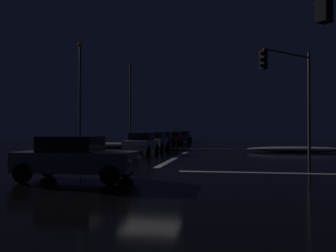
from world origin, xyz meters
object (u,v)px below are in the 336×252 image
object	(u,v)px
sedan_white	(141,143)
sedan_gray_crossing	(75,158)
sedan_black	(163,139)
sedan_orange	(185,136)
sedan_blue	(183,137)
sedan_red	(173,138)
traffic_signal_ne	(291,83)
streetlamp_left_far	(130,98)
streetlamp_left_near	(80,89)
sedan_silver	(155,141)

from	to	relation	value
sedan_white	sedan_gray_crossing	xyz separation A→B (m)	(1.09, -14.42, 0.00)
sedan_black	sedan_orange	xyz separation A→B (m)	(0.02, 19.41, 0.00)
sedan_blue	sedan_orange	world-z (taller)	same
sedan_red	traffic_signal_ne	world-z (taller)	traffic_signal_ne
streetlamp_left_far	streetlamp_left_near	distance (m)	16.01
traffic_signal_ne	sedan_white	bearing A→B (deg)	159.19
sedan_silver	streetlamp_left_far	xyz separation A→B (m)	(-5.86, 12.94, 5.05)
sedan_silver	sedan_blue	distance (m)	19.52
sedan_gray_crossing	streetlamp_left_far	xyz separation A→B (m)	(-7.06, 33.01, 5.05)
sedan_red	sedan_orange	world-z (taller)	same
sedan_blue	traffic_signal_ne	size ratio (longest dim) A/B	0.65
sedan_white	sedan_orange	bearing A→B (deg)	91.01
sedan_gray_crossing	streetlamp_left_far	world-z (taller)	streetlamp_left_far
sedan_red	sedan_blue	world-z (taller)	same
sedan_orange	sedan_gray_crossing	xyz separation A→B (m)	(1.66, -46.18, 0.00)
sedan_white	traffic_signal_ne	distance (m)	11.59
sedan_blue	traffic_signal_ne	world-z (taller)	traffic_signal_ne
sedan_white	sedan_silver	world-z (taller)	same
sedan_gray_crossing	traffic_signal_ne	world-z (taller)	traffic_signal_ne
sedan_white	traffic_signal_ne	size ratio (longest dim) A/B	0.65
sedan_white	sedan_gray_crossing	size ratio (longest dim) A/B	1.00
sedan_orange	streetlamp_left_near	size ratio (longest dim) A/B	0.47
sedan_black	sedan_gray_crossing	xyz separation A→B (m)	(1.67, -26.77, 0.00)
sedan_gray_crossing	sedan_blue	bearing A→B (deg)	91.55
sedan_red	traffic_signal_ne	xyz separation A→B (m)	(10.65, -22.67, 3.79)
sedan_black	traffic_signal_ne	xyz separation A→B (m)	(10.82, -16.24, 3.79)
sedan_silver	streetlamp_left_near	size ratio (longest dim) A/B	0.47
streetlamp_left_far	streetlamp_left_near	bearing A→B (deg)	-90.00
sedan_orange	sedan_silver	bearing A→B (deg)	-89.01
sedan_red	streetlamp_left_near	distance (m)	17.70
sedan_orange	streetlamp_left_near	distance (m)	30.01
sedan_gray_crossing	traffic_signal_ne	distance (m)	14.45
streetlamp_left_far	sedan_red	bearing A→B (deg)	1.96
sedan_gray_crossing	traffic_signal_ne	size ratio (longest dim) A/B	0.65
sedan_silver	traffic_signal_ne	world-z (taller)	traffic_signal_ne
sedan_orange	traffic_signal_ne	xyz separation A→B (m)	(10.80, -35.65, 3.79)
sedan_silver	sedan_black	bearing A→B (deg)	94.02
sedan_orange	sedan_gray_crossing	bearing A→B (deg)	-87.95
sedan_white	sedan_silver	xyz separation A→B (m)	(-0.11, 5.65, 0.00)
sedan_black	streetlamp_left_near	xyz separation A→B (m)	(-5.39, -9.76, 4.52)
sedan_white	traffic_signal_ne	xyz separation A→B (m)	(10.24, -3.89, 3.79)
sedan_black	streetlamp_left_near	size ratio (longest dim) A/B	0.47
sedan_silver	streetlamp_left_near	world-z (taller)	streetlamp_left_near
sedan_black	sedan_white	bearing A→B (deg)	-87.31
sedan_black	streetlamp_left_far	distance (m)	9.67
sedan_silver	sedan_blue	size ratio (longest dim) A/B	1.00
sedan_orange	streetlamp_left_near	world-z (taller)	streetlamp_left_near
traffic_signal_ne	streetlamp_left_near	distance (m)	17.47
streetlamp_left_far	traffic_signal_ne	bearing A→B (deg)	-54.21
sedan_black	streetlamp_left_near	world-z (taller)	streetlamp_left_near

